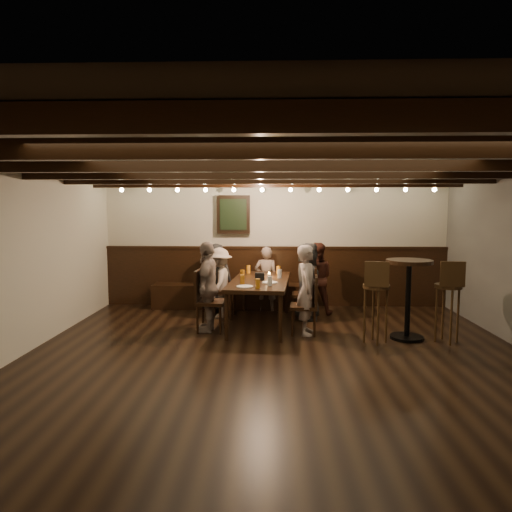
{
  "coord_description": "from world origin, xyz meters",
  "views": [
    {
      "loc": [
        -0.09,
        -5.21,
        1.87
      ],
      "look_at": [
        -0.31,
        1.3,
        1.18
      ],
      "focal_mm": 32.0,
      "sensor_mm": 36.0,
      "label": 1
    }
  ],
  "objects_px": {
    "dining_table": "(260,283)",
    "person_bench_left": "(216,277)",
    "person_bench_centre": "(266,279)",
    "chair_left_far": "(210,312)",
    "person_left_near": "(219,283)",
    "person_left_far": "(208,287)",
    "chair_right_far": "(305,316)",
    "person_right_far": "(307,290)",
    "bar_stool_right": "(447,312)",
    "chair_left_near": "(221,300)",
    "chair_right_near": "(305,303)",
    "person_right_near": "(307,281)",
    "person_bench_right": "(316,278)",
    "high_top_table": "(408,287)",
    "bar_stool_left": "(376,312)"
  },
  "relations": [
    {
      "from": "dining_table",
      "to": "person_bench_left",
      "type": "bearing_deg",
      "value": 135.0
    },
    {
      "from": "person_bench_left",
      "to": "person_bench_centre",
      "type": "bearing_deg",
      "value": -170.54
    },
    {
      "from": "chair_left_far",
      "to": "person_bench_left",
      "type": "bearing_deg",
      "value": -172.4
    },
    {
      "from": "person_bench_centre",
      "to": "person_left_near",
      "type": "relative_size",
      "value": 0.98
    },
    {
      "from": "person_left_near",
      "to": "person_left_far",
      "type": "bearing_deg",
      "value": 0.0
    },
    {
      "from": "chair_right_far",
      "to": "person_bench_centre",
      "type": "bearing_deg",
      "value": 25.59
    },
    {
      "from": "person_right_far",
      "to": "bar_stool_right",
      "type": "relative_size",
      "value": 1.15
    },
    {
      "from": "chair_left_near",
      "to": "person_bench_left",
      "type": "distance_m",
      "value": 0.58
    },
    {
      "from": "chair_left_far",
      "to": "chair_right_near",
      "type": "relative_size",
      "value": 1.06
    },
    {
      "from": "chair_left_far",
      "to": "person_right_near",
      "type": "distance_m",
      "value": 1.76
    },
    {
      "from": "person_bench_left",
      "to": "person_bench_centre",
      "type": "xyz_separation_m",
      "value": [
        0.91,
        0.08,
        -0.03
      ]
    },
    {
      "from": "person_bench_left",
      "to": "chair_right_far",
      "type": "bearing_deg",
      "value": 140.17
    },
    {
      "from": "chair_right_far",
      "to": "person_bench_right",
      "type": "xyz_separation_m",
      "value": [
        0.29,
        1.33,
        0.37
      ]
    },
    {
      "from": "person_right_far",
      "to": "person_left_far",
      "type": "bearing_deg",
      "value": 90.0
    },
    {
      "from": "chair_left_near",
      "to": "person_bench_left",
      "type": "bearing_deg",
      "value": -158.25
    },
    {
      "from": "person_bench_left",
      "to": "person_right_far",
      "type": "xyz_separation_m",
      "value": [
        1.53,
        -1.48,
        0.05
      ]
    },
    {
      "from": "high_top_table",
      "to": "chair_left_near",
      "type": "bearing_deg",
      "value": 156.4
    },
    {
      "from": "person_left_near",
      "to": "chair_left_near",
      "type": "bearing_deg",
      "value": 90.0
    },
    {
      "from": "person_bench_right",
      "to": "person_right_near",
      "type": "relative_size",
      "value": 0.98
    },
    {
      "from": "person_bench_centre",
      "to": "person_bench_right",
      "type": "xyz_separation_m",
      "value": [
        0.88,
        -0.22,
        0.05
      ]
    },
    {
      "from": "person_right_far",
      "to": "person_bench_centre",
      "type": "bearing_deg",
      "value": 26.57
    },
    {
      "from": "bar_stool_right",
      "to": "person_left_far",
      "type": "bearing_deg",
      "value": 176.84
    },
    {
      "from": "chair_left_near",
      "to": "chair_right_far",
      "type": "xyz_separation_m",
      "value": [
        1.36,
        -1.01,
        -0.03
      ]
    },
    {
      "from": "chair_left_far",
      "to": "bar_stool_right",
      "type": "bearing_deg",
      "value": 86.48
    },
    {
      "from": "person_left_far",
      "to": "person_right_far",
      "type": "bearing_deg",
      "value": 90.0
    },
    {
      "from": "chair_right_near",
      "to": "person_right_far",
      "type": "height_order",
      "value": "person_right_far"
    },
    {
      "from": "person_left_far",
      "to": "bar_stool_left",
      "type": "distance_m",
      "value": 2.48
    },
    {
      "from": "person_bench_right",
      "to": "person_right_far",
      "type": "relative_size",
      "value": 0.95
    },
    {
      "from": "chair_left_near",
      "to": "high_top_table",
      "type": "height_order",
      "value": "high_top_table"
    },
    {
      "from": "chair_left_near",
      "to": "bar_stool_right",
      "type": "xyz_separation_m",
      "value": [
        3.31,
        -1.38,
        0.13
      ]
    },
    {
      "from": "person_bench_centre",
      "to": "chair_left_near",
      "type": "bearing_deg",
      "value": 39.79
    },
    {
      "from": "person_left_near",
      "to": "bar_stool_left",
      "type": "distance_m",
      "value": 2.75
    },
    {
      "from": "person_bench_right",
      "to": "chair_left_far",
      "type": "bearing_deg",
      "value": 39.81
    },
    {
      "from": "person_left_far",
      "to": "chair_right_far",
      "type": "bearing_deg",
      "value": 90.0
    },
    {
      "from": "bar_stool_right",
      "to": "high_top_table",
      "type": "bearing_deg",
      "value": 167.6
    },
    {
      "from": "person_bench_right",
      "to": "chair_right_far",
      "type": "bearing_deg",
      "value": 82.34
    },
    {
      "from": "chair_left_far",
      "to": "person_right_far",
      "type": "height_order",
      "value": "person_right_far"
    },
    {
      "from": "person_bench_right",
      "to": "person_left_near",
      "type": "xyz_separation_m",
      "value": [
        -1.68,
        -0.31,
        -0.03
      ]
    },
    {
      "from": "person_bench_left",
      "to": "person_bench_right",
      "type": "bearing_deg",
      "value": 180.0
    },
    {
      "from": "dining_table",
      "to": "chair_left_near",
      "type": "distance_m",
      "value": 0.93
    },
    {
      "from": "chair_left_far",
      "to": "high_top_table",
      "type": "bearing_deg",
      "value": 88.14
    },
    {
      "from": "dining_table",
      "to": "chair_right_far",
      "type": "distance_m",
      "value": 0.94
    },
    {
      "from": "person_bench_right",
      "to": "bar_stool_right",
      "type": "height_order",
      "value": "person_bench_right"
    },
    {
      "from": "chair_left_far",
      "to": "high_top_table",
      "type": "height_order",
      "value": "high_top_table"
    },
    {
      "from": "person_left_near",
      "to": "high_top_table",
      "type": "xyz_separation_m",
      "value": [
        2.84,
        -1.23,
        0.15
      ]
    },
    {
      "from": "chair_right_near",
      "to": "person_left_far",
      "type": "height_order",
      "value": "person_left_far"
    },
    {
      "from": "person_bench_left",
      "to": "dining_table",
      "type": "bearing_deg",
      "value": 135.0
    },
    {
      "from": "bar_stool_left",
      "to": "bar_stool_right",
      "type": "height_order",
      "value": "same"
    },
    {
      "from": "person_left_near",
      "to": "bar_stool_left",
      "type": "relative_size",
      "value": 1.04
    },
    {
      "from": "chair_left_near",
      "to": "chair_left_far",
      "type": "xyz_separation_m",
      "value": [
        -0.07,
        -0.9,
        -0.01
      ]
    }
  ]
}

